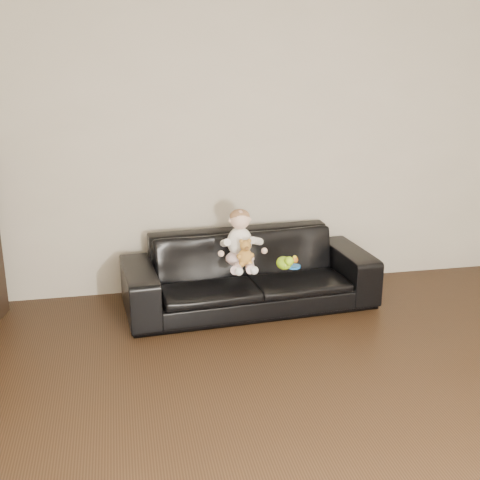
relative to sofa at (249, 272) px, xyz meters
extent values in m
plane|color=black|center=(0.07, -2.25, -0.31)|extent=(5.50, 5.50, 0.00)
plane|color=#B7AD9A|center=(0.07, 0.50, 0.99)|extent=(5.00, 0.00, 5.00)
imported|color=black|center=(0.00, 0.00, 0.00)|extent=(2.14, 0.97, 0.61)
ellipsoid|color=silver|center=(-0.10, -0.10, 0.16)|extent=(0.29, 0.27, 0.13)
ellipsoid|color=white|center=(-0.10, -0.09, 0.30)|extent=(0.25, 0.22, 0.25)
sphere|color=beige|center=(-0.10, -0.10, 0.49)|extent=(0.20, 0.20, 0.16)
ellipsoid|color=#8C603F|center=(-0.10, -0.09, 0.51)|extent=(0.21, 0.21, 0.11)
cylinder|color=silver|center=(-0.15, -0.25, 0.14)|extent=(0.13, 0.21, 0.08)
cylinder|color=silver|center=(-0.05, -0.25, 0.14)|extent=(0.13, 0.21, 0.08)
sphere|color=white|center=(-0.16, -0.36, 0.14)|extent=(0.08, 0.08, 0.07)
sphere|color=white|center=(-0.04, -0.36, 0.14)|extent=(0.08, 0.08, 0.07)
cylinder|color=white|center=(-0.23, -0.14, 0.31)|extent=(0.11, 0.18, 0.11)
cylinder|color=white|center=(0.03, -0.14, 0.31)|extent=(0.11, 0.18, 0.11)
ellipsoid|color=#AB7730|center=(-0.09, -0.25, 0.22)|extent=(0.15, 0.14, 0.13)
sphere|color=#AB7730|center=(-0.09, -0.27, 0.32)|extent=(0.12, 0.12, 0.09)
sphere|color=#AB7730|center=(-0.12, -0.26, 0.35)|extent=(0.05, 0.05, 0.03)
sphere|color=#AB7730|center=(-0.06, -0.26, 0.35)|extent=(0.05, 0.05, 0.03)
sphere|color=#593819|center=(-0.09, -0.31, 0.31)|extent=(0.05, 0.05, 0.03)
ellipsoid|color=#8ECE18|center=(0.23, -0.26, 0.15)|extent=(0.15, 0.17, 0.11)
sphere|color=orange|center=(0.36, -0.14, 0.13)|extent=(0.06, 0.06, 0.06)
cylinder|color=blue|center=(0.32, -0.23, 0.10)|extent=(0.12, 0.12, 0.02)
camera|label=1|loc=(-1.04, -4.67, 1.75)|focal=45.00mm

